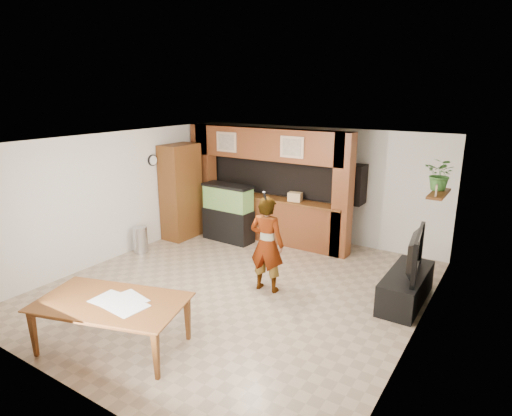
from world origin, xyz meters
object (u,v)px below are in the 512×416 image
Objects in this scene: aquarium at (228,213)px; dining_table at (111,326)px; television at (410,252)px; pantry_cabinet at (181,192)px; person at (267,244)px.

dining_table is at bearing -71.86° from aquarium.
aquarium is 4.58m from dining_table.
pantry_cabinet is at bearing 77.43° from television.
person is (-2.17, -0.85, -0.03)m from television.
television is at bearing -163.77° from person.
television is at bearing 32.54° from dining_table.
pantry_cabinet is at bearing -158.77° from aquarium.
person reaches higher than television.
dining_table is at bearing 67.57° from person.
dining_table is (-3.00, -3.52, -0.53)m from television.
pantry_cabinet is 1.77× the size of television.
person is 2.83m from dining_table.
dining_table is (2.35, -4.01, -0.76)m from pantry_cabinet.
aquarium is 0.68× the size of dining_table.
person reaches higher than dining_table.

